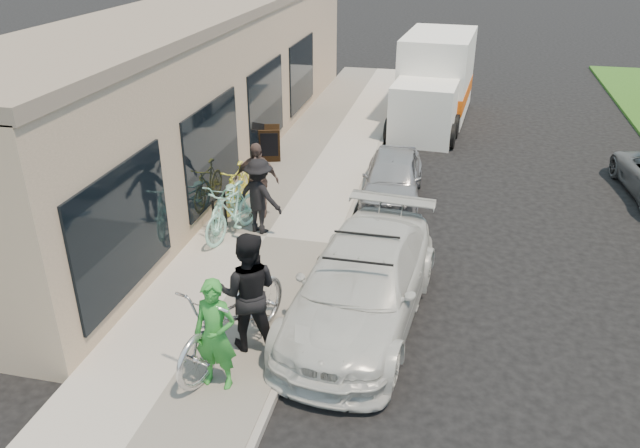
{
  "coord_description": "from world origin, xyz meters",
  "views": [
    {
      "loc": [
        1.75,
        -8.28,
        6.26
      ],
      "look_at": [
        -0.6,
        2.05,
        1.05
      ],
      "focal_mm": 35.0,
      "sensor_mm": 36.0,
      "label": 1
    }
  ],
  "objects_px": {
    "man_standing": "(248,292)",
    "cruiser_bike_c": "(237,186)",
    "sedan_white": "(362,284)",
    "bystander_a": "(259,196)",
    "cruiser_bike_b": "(227,201)",
    "bystander_b": "(257,180)",
    "bike_rack": "(219,210)",
    "sandwich_board": "(269,144)",
    "cruiser_bike_a": "(232,211)",
    "woman_rider": "(215,335)",
    "tandem_bike": "(235,316)",
    "sedan_silver": "(393,178)",
    "moving_truck": "(434,84)"
  },
  "relations": [
    {
      "from": "sedan_silver",
      "to": "cruiser_bike_c",
      "type": "relative_size",
      "value": 2.03
    },
    {
      "from": "sandwich_board",
      "to": "bystander_b",
      "type": "xyz_separation_m",
      "value": [
        0.76,
        -3.43,
        0.36
      ]
    },
    {
      "from": "man_standing",
      "to": "cruiser_bike_a",
      "type": "xyz_separation_m",
      "value": [
        -1.58,
        3.54,
        -0.42
      ]
    },
    {
      "from": "woman_rider",
      "to": "cruiser_bike_b",
      "type": "bearing_deg",
      "value": 111.24
    },
    {
      "from": "moving_truck",
      "to": "woman_rider",
      "type": "xyz_separation_m",
      "value": [
        -2.15,
        -14.55,
        -0.24
      ]
    },
    {
      "from": "man_standing",
      "to": "cruiser_bike_a",
      "type": "distance_m",
      "value": 3.9
    },
    {
      "from": "bike_rack",
      "to": "sandwich_board",
      "type": "height_order",
      "value": "sandwich_board"
    },
    {
      "from": "sandwich_board",
      "to": "moving_truck",
      "type": "height_order",
      "value": "moving_truck"
    },
    {
      "from": "woman_rider",
      "to": "man_standing",
      "type": "distance_m",
      "value": 1.01
    },
    {
      "from": "moving_truck",
      "to": "cruiser_bike_a",
      "type": "height_order",
      "value": "moving_truck"
    },
    {
      "from": "sandwich_board",
      "to": "man_standing",
      "type": "relative_size",
      "value": 0.5
    },
    {
      "from": "man_standing",
      "to": "cruiser_bike_b",
      "type": "height_order",
      "value": "man_standing"
    },
    {
      "from": "bike_rack",
      "to": "tandem_bike",
      "type": "distance_m",
      "value": 4.35
    },
    {
      "from": "bystander_b",
      "to": "sandwich_board",
      "type": "bearing_deg",
      "value": 100.05
    },
    {
      "from": "sedan_silver",
      "to": "man_standing",
      "type": "xyz_separation_m",
      "value": [
        -1.46,
        -6.5,
        0.54
      ]
    },
    {
      "from": "sedan_white",
      "to": "woman_rider",
      "type": "xyz_separation_m",
      "value": [
        -1.71,
        -2.26,
        0.3
      ]
    },
    {
      "from": "sedan_silver",
      "to": "bike_rack",
      "type": "bearing_deg",
      "value": -142.81
    },
    {
      "from": "tandem_bike",
      "to": "bystander_b",
      "type": "distance_m",
      "value": 5.07
    },
    {
      "from": "cruiser_bike_b",
      "to": "bystander_b",
      "type": "bearing_deg",
      "value": 40.64
    },
    {
      "from": "sedan_silver",
      "to": "cruiser_bike_b",
      "type": "relative_size",
      "value": 1.78
    },
    {
      "from": "bike_rack",
      "to": "cruiser_bike_c",
      "type": "height_order",
      "value": "cruiser_bike_c"
    },
    {
      "from": "sedan_white",
      "to": "bystander_a",
      "type": "relative_size",
      "value": 3.06
    },
    {
      "from": "moving_truck",
      "to": "bystander_a",
      "type": "distance_m",
      "value": 10.18
    },
    {
      "from": "tandem_bike",
      "to": "cruiser_bike_b",
      "type": "relative_size",
      "value": 1.35
    },
    {
      "from": "bike_rack",
      "to": "sedan_white",
      "type": "distance_m",
      "value": 4.25
    },
    {
      "from": "sedan_silver",
      "to": "woman_rider",
      "type": "xyz_separation_m",
      "value": [
        -1.62,
        -7.49,
        0.42
      ]
    },
    {
      "from": "cruiser_bike_b",
      "to": "cruiser_bike_c",
      "type": "bearing_deg",
      "value": 93.05
    },
    {
      "from": "woman_rider",
      "to": "bystander_b",
      "type": "bearing_deg",
      "value": 104.58
    },
    {
      "from": "bystander_b",
      "to": "tandem_bike",
      "type": "bearing_deg",
      "value": -78.41
    },
    {
      "from": "cruiser_bike_b",
      "to": "bystander_b",
      "type": "distance_m",
      "value": 0.81
    },
    {
      "from": "sedan_silver",
      "to": "man_standing",
      "type": "bearing_deg",
      "value": -105.1
    },
    {
      "from": "moving_truck",
      "to": "tandem_bike",
      "type": "distance_m",
      "value": 14.01
    },
    {
      "from": "bike_rack",
      "to": "bystander_a",
      "type": "relative_size",
      "value": 0.5
    },
    {
      "from": "sedan_white",
      "to": "man_standing",
      "type": "bearing_deg",
      "value": -135.5
    },
    {
      "from": "moving_truck",
      "to": "cruiser_bike_c",
      "type": "bearing_deg",
      "value": -110.64
    },
    {
      "from": "moving_truck",
      "to": "bike_rack",
      "type": "bearing_deg",
      "value": -107.46
    },
    {
      "from": "moving_truck",
      "to": "cruiser_bike_a",
      "type": "xyz_separation_m",
      "value": [
        -3.57,
        -10.02,
        -0.54
      ]
    },
    {
      "from": "man_standing",
      "to": "tandem_bike",
      "type": "bearing_deg",
      "value": 52.41
    },
    {
      "from": "sedan_white",
      "to": "sedan_silver",
      "type": "bearing_deg",
      "value": 96.48
    },
    {
      "from": "cruiser_bike_b",
      "to": "bystander_b",
      "type": "xyz_separation_m",
      "value": [
        0.54,
        0.49,
        0.35
      ]
    },
    {
      "from": "bystander_b",
      "to": "bike_rack",
      "type": "bearing_deg",
      "value": -122.53
    },
    {
      "from": "woman_rider",
      "to": "man_standing",
      "type": "bearing_deg",
      "value": 83.45
    },
    {
      "from": "man_standing",
      "to": "bike_rack",
      "type": "bearing_deg",
      "value": -72.45
    },
    {
      "from": "cruiser_bike_a",
      "to": "cruiser_bike_c",
      "type": "xyz_separation_m",
      "value": [
        -0.4,
        1.43,
        -0.05
      ]
    },
    {
      "from": "tandem_bike",
      "to": "woman_rider",
      "type": "relative_size",
      "value": 1.52
    },
    {
      "from": "sandwich_board",
      "to": "cruiser_bike_b",
      "type": "bearing_deg",
      "value": -103.57
    },
    {
      "from": "man_standing",
      "to": "cruiser_bike_c",
      "type": "xyz_separation_m",
      "value": [
        -1.98,
        4.98,
        -0.47
      ]
    },
    {
      "from": "cruiser_bike_c",
      "to": "sedan_white",
      "type": "bearing_deg",
      "value": -46.49
    },
    {
      "from": "cruiser_bike_c",
      "to": "tandem_bike",
      "type": "bearing_deg",
      "value": -70.84
    },
    {
      "from": "sandwich_board",
      "to": "cruiser_bike_c",
      "type": "distance_m",
      "value": 3.1
    }
  ]
}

